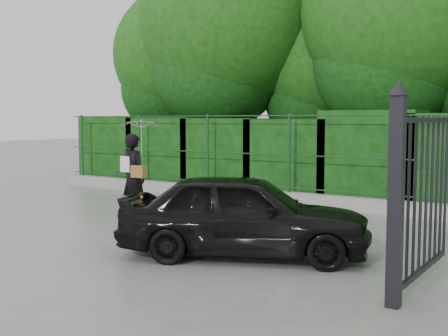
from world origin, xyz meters
The scene contains 8 objects.
ground centered at (0.00, 0.00, 0.00)m, with size 80.00×80.00×0.00m, color gray.
kerb centered at (0.00, 4.50, 0.15)m, with size 14.00×0.25×0.30m, color #9E9E99.
fence centered at (0.22, 4.50, 1.20)m, with size 14.13×0.06×1.80m.
hedge centered at (0.05, 5.50, 1.03)m, with size 14.20×1.20×2.17m.
trees centered at (1.14, 7.74, 4.62)m, with size 17.10×6.15×8.08m.
gate centered at (4.60, -0.72, 1.19)m, with size 0.22×2.33×2.36m.
woman centered at (-1.39, 1.39, 1.27)m, with size 0.91×0.87×1.98m.
car centered at (2.13, -0.20, 0.61)m, with size 1.43×3.56×1.21m, color black.
Camera 1 is at (6.34, -6.93, 1.95)m, focal length 45.00 mm.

